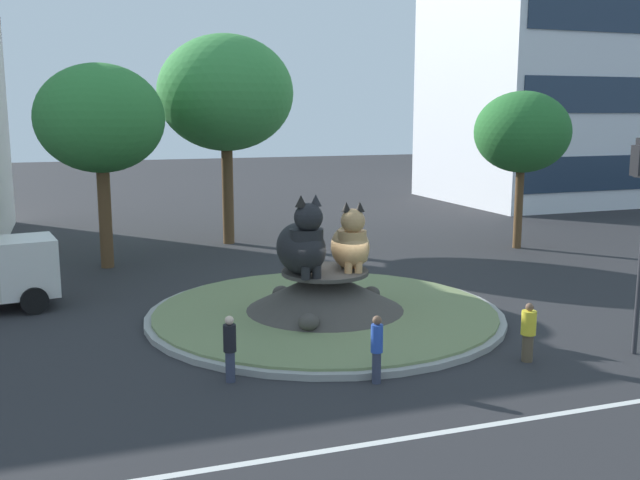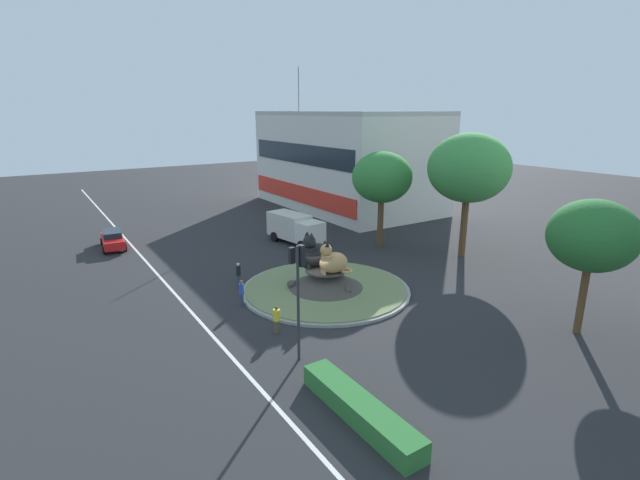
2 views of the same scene
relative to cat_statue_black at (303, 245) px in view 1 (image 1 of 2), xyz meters
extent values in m
plane|color=#28282B|center=(0.85, 0.32, -2.49)|extent=(160.00, 160.00, 0.00)
cube|color=silver|center=(0.85, -8.61, -2.49)|extent=(112.00, 0.20, 0.01)
cylinder|color=gray|center=(0.85, 0.32, -2.40)|extent=(11.55, 11.55, 0.18)
cylinder|color=#707F51|center=(0.85, 0.32, -2.28)|extent=(11.08, 11.08, 0.08)
cone|color=#423D38|center=(0.85, 0.32, -1.59)|extent=(5.12, 5.12, 1.30)
cylinder|color=#423D38|center=(0.85, 0.32, -1.00)|extent=(2.82, 2.82, 0.12)
ellipsoid|color=#423D38|center=(2.70, 0.82, -1.99)|extent=(0.62, 0.48, 0.50)
ellipsoid|color=#423D38|center=(-0.17, 1.94, -2.00)|extent=(0.61, 0.54, 0.49)
ellipsoid|color=#423D38|center=(-0.36, -1.70, -1.99)|extent=(0.63, 0.61, 0.50)
ellipsoid|color=black|center=(-0.02, 0.12, -0.13)|extent=(1.62, 2.35, 1.62)
cylinder|color=black|center=(0.02, -0.32, 0.05)|extent=(1.15, 1.15, 1.01)
sphere|color=black|center=(0.04, -0.48, 0.93)|extent=(0.89, 0.89, 0.89)
torus|color=black|center=(0.26, 1.06, -0.78)|extent=(1.10, 1.10, 0.20)
cone|color=black|center=(0.28, -0.46, 1.45)|extent=(0.40, 0.40, 0.36)
cone|color=black|center=(-0.21, -0.51, 1.45)|extent=(0.40, 0.40, 0.36)
cylinder|color=black|center=(0.24, -0.67, -0.74)|extent=(0.28, 0.28, 0.40)
cylinder|color=black|center=(-0.13, -0.70, -0.74)|extent=(0.28, 0.28, 0.40)
ellipsoid|color=tan|center=(1.73, 0.35, -0.23)|extent=(1.63, 2.17, 1.42)
cylinder|color=tan|center=(1.64, -0.04, -0.07)|extent=(1.10, 1.10, 0.89)
sphere|color=tan|center=(1.61, -0.17, 0.70)|extent=(0.78, 0.78, 0.78)
torus|color=tan|center=(2.21, 1.06, -0.80)|extent=(0.84, 0.84, 0.18)
cone|color=black|center=(1.82, -0.22, 1.15)|extent=(0.38, 0.38, 0.32)
cone|color=black|center=(1.40, -0.13, 1.15)|extent=(0.38, 0.38, 0.32)
cylinder|color=tan|center=(1.73, -0.38, -0.76)|extent=(0.25, 0.25, 0.35)
cylinder|color=tan|center=(1.42, -0.31, -0.76)|extent=(0.25, 0.25, 0.35)
sphere|color=#392706|center=(7.71, -5.58, 2.90)|extent=(0.18, 0.18, 0.18)
sphere|color=black|center=(7.71, -5.58, 2.58)|extent=(0.18, 0.18, 0.18)
cube|color=black|center=(7.30, -5.94, 2.85)|extent=(0.23, 0.30, 0.80)
cube|color=#233347|center=(28.56, 18.12, 0.05)|extent=(16.99, 0.57, 2.31)
cube|color=#233347|center=(28.56, 18.12, 5.14)|extent=(16.99, 0.57, 2.31)
cube|color=#233347|center=(28.56, 18.12, 10.23)|extent=(16.99, 0.57, 2.31)
cylinder|color=brown|center=(0.62, 14.44, -0.08)|extent=(0.56, 0.56, 4.82)
ellipsoid|color=#3D8E42|center=(0.62, 14.44, 4.99)|extent=(6.64, 6.64, 5.65)
cylinder|color=brown|center=(-5.48, 10.49, -0.40)|extent=(0.54, 0.54, 4.19)
ellipsoid|color=#337F38|center=(-5.48, 10.49, 3.82)|extent=(5.30, 5.30, 4.51)
cylinder|color=brown|center=(13.72, 8.63, -0.59)|extent=(0.41, 0.41, 3.81)
ellipsoid|color=#286B2D|center=(13.72, 8.63, 3.13)|extent=(4.55, 4.55, 3.86)
cylinder|color=#33384C|center=(0.13, -5.59, -2.09)|extent=(0.23, 0.23, 0.80)
cylinder|color=#284CB2|center=(0.13, -5.59, -1.35)|extent=(0.30, 0.30, 0.69)
sphere|color=brown|center=(0.13, -5.59, -0.89)|extent=(0.23, 0.23, 0.23)
cylinder|color=#33384C|center=(-3.25, -4.34, -2.10)|extent=(0.24, 0.24, 0.78)
cylinder|color=black|center=(-3.25, -4.34, -1.37)|extent=(0.32, 0.32, 0.68)
sphere|color=beige|center=(-3.25, -4.34, -0.91)|extent=(0.23, 0.23, 0.23)
cylinder|color=brown|center=(4.58, -5.44, -2.12)|extent=(0.30, 0.30, 0.75)
cylinder|color=yellow|center=(4.58, -5.44, -1.42)|extent=(0.40, 0.40, 0.65)
sphere|color=brown|center=(4.58, -5.44, -0.99)|extent=(0.21, 0.21, 0.21)
cube|color=silver|center=(-8.34, 4.80, -1.07)|extent=(2.15, 2.42, 1.94)
cylinder|color=black|center=(-8.44, 5.88, -2.04)|extent=(0.94, 0.43, 0.90)
cylinder|color=black|center=(-8.11, 3.74, -2.04)|extent=(0.94, 0.43, 0.90)
camera|label=1|loc=(-6.66, -21.16, 4.13)|focal=40.58mm
camera|label=2|loc=(25.41, -16.10, 9.46)|focal=25.74mm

